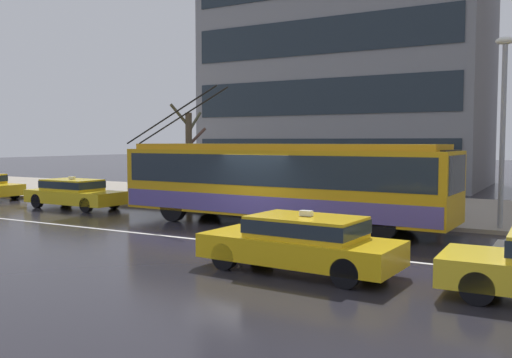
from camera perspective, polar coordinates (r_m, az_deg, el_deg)
ground_plane at (r=17.46m, az=-2.11°, el=-5.78°), size 160.00×160.00×0.00m
sidewalk_slab at (r=25.54m, az=8.61°, el=-2.58°), size 80.00×10.00×0.14m
crosswalk_stripe_edge_near at (r=16.04m, az=23.53°, el=-6.95°), size 0.44×4.40×0.01m
lane_centre_line at (r=16.46m, az=-4.31°, el=-6.37°), size 72.00×0.14×0.01m
trolleybus at (r=19.27m, az=2.40°, el=-0.16°), size 12.85×3.00×4.97m
taxi_oncoming_near at (r=12.58m, az=4.71°, el=-6.33°), size 4.62×2.06×1.39m
taxi_queued_behind_bus at (r=25.60m, az=-18.18°, el=-1.30°), size 4.67×1.85×1.39m
bus_shelter at (r=22.20m, az=5.56°, el=1.52°), size 3.82×1.83×2.47m
pedestrian_at_shelter at (r=20.26m, az=12.33°, el=-1.36°), size 0.42×0.42×1.64m
pedestrian_approaching_curb at (r=23.37m, az=6.16°, el=0.92°), size 1.61×1.61×1.92m
pedestrian_walking_past at (r=22.21m, az=18.40°, el=0.35°), size 1.29×1.29×1.92m
street_lamp at (r=19.40m, az=24.05°, el=6.05°), size 0.60×0.32×6.08m
street_tree_bare at (r=26.60m, az=-6.89°, el=2.84°), size 1.24×1.79×4.57m
office_tower_corner_left at (r=40.14m, az=9.48°, el=15.71°), size 18.36×11.07×22.35m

